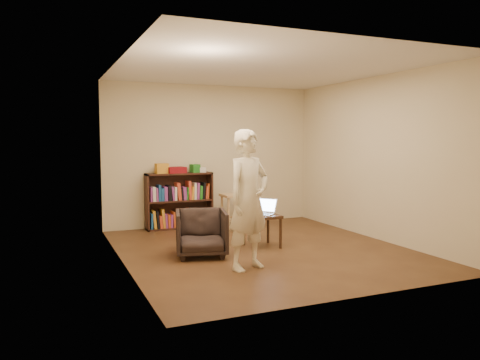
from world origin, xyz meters
name	(u,v)px	position (x,y,z in m)	size (l,w,h in m)	color
floor	(263,249)	(0.00, 0.00, 0.00)	(4.50, 4.50, 0.00)	#3F2514
ceiling	(264,68)	(0.00, 0.00, 2.60)	(4.50, 4.50, 0.00)	silver
wall_back	(211,155)	(0.00, 2.25, 1.30)	(4.00, 4.00, 0.00)	beige
wall_left	(121,163)	(-2.00, 0.00, 1.30)	(4.50, 4.50, 0.00)	beige
wall_right	(376,158)	(2.00, 0.00, 1.30)	(4.50, 4.50, 0.00)	beige
bookshelf	(179,204)	(-0.67, 2.09, 0.44)	(1.20, 0.30, 1.00)	black
box_yellow	(162,168)	(-0.99, 2.05, 1.09)	(0.22, 0.16, 0.18)	orange
red_cloth	(176,170)	(-0.73, 2.06, 1.05)	(0.33, 0.24, 0.11)	maroon
box_green	(195,168)	(-0.37, 2.09, 1.07)	(0.15, 0.15, 0.15)	#227820
box_white	(203,170)	(-0.23, 2.07, 1.04)	(0.11, 0.11, 0.09)	silver
stool	(234,201)	(0.25, 1.72, 0.50)	(0.42, 0.42, 0.61)	#A3794F
armchair	(201,233)	(-0.94, -0.01, 0.32)	(0.68, 0.70, 0.64)	black
side_table	(262,220)	(0.06, 0.16, 0.40)	(0.47, 0.47, 0.48)	black
laptop	(264,210)	(0.12, 0.21, 0.54)	(0.47, 0.47, 0.22)	#A6A6AA
person	(248,200)	(-0.61, -0.84, 0.86)	(0.63, 0.41, 1.72)	beige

